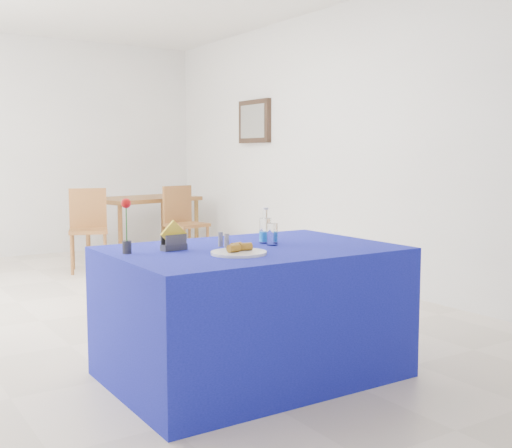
# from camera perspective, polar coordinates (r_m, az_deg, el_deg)

# --- Properties ---
(floor) EXTENTS (7.00, 7.00, 0.00)m
(floor) POSITION_cam_1_polar(r_m,az_deg,el_deg) (5.49, -12.95, -7.60)
(floor) COLOR beige
(floor) RESTS_ON ground
(room_shell) EXTENTS (7.00, 7.00, 7.00)m
(room_shell) POSITION_cam_1_polar(r_m,az_deg,el_deg) (5.36, -13.41, 10.89)
(room_shell) COLOR silver
(room_shell) RESTS_ON ground
(picture_frame) EXTENTS (0.06, 0.64, 0.52)m
(picture_frame) POSITION_cam_1_polar(r_m,az_deg,el_deg) (7.89, -0.13, 9.11)
(picture_frame) COLOR black
(picture_frame) RESTS_ON room_shell
(picture_art) EXTENTS (0.02, 0.52, 0.40)m
(picture_art) POSITION_cam_1_polar(r_m,az_deg,el_deg) (7.88, -0.29, 9.11)
(picture_art) COLOR #998C66
(picture_art) RESTS_ON room_shell
(plate) EXTENTS (0.30, 0.30, 0.01)m
(plate) POSITION_cam_1_polar(r_m,az_deg,el_deg) (3.43, -1.55, -2.58)
(plate) COLOR white
(plate) RESTS_ON blue_table
(drinking_glass) EXTENTS (0.06, 0.06, 0.13)m
(drinking_glass) POSITION_cam_1_polar(r_m,az_deg,el_deg) (3.77, 1.47, -0.92)
(drinking_glass) COLOR silver
(drinking_glass) RESTS_ON blue_table
(salt_shaker) EXTENTS (0.03, 0.03, 0.08)m
(salt_shaker) POSITION_cam_1_polar(r_m,az_deg,el_deg) (3.73, -3.18, -1.35)
(salt_shaker) COLOR slate
(salt_shaker) RESTS_ON blue_table
(pepper_shaker) EXTENTS (0.03, 0.03, 0.08)m
(pepper_shaker) POSITION_cam_1_polar(r_m,az_deg,el_deg) (3.64, -2.62, -1.53)
(pepper_shaker) COLOR slate
(pepper_shaker) RESTS_ON blue_table
(blue_table) EXTENTS (1.60, 1.10, 0.76)m
(blue_table) POSITION_cam_1_polar(r_m,az_deg,el_deg) (3.77, -0.36, -7.81)
(blue_table) COLOR navy
(blue_table) RESTS_ON floor
(water_bottle) EXTENTS (0.07, 0.07, 0.21)m
(water_bottle) POSITION_cam_1_polar(r_m,az_deg,el_deg) (3.87, 0.83, -0.65)
(water_bottle) COLOR white
(water_bottle) RESTS_ON blue_table
(napkin_holder) EXTENTS (0.16, 0.07, 0.17)m
(napkin_holder) POSITION_cam_1_polar(r_m,az_deg,el_deg) (3.60, -7.32, -1.56)
(napkin_holder) COLOR #343439
(napkin_holder) RESTS_ON blue_table
(rose_vase) EXTENTS (0.05, 0.05, 0.30)m
(rose_vase) POSITION_cam_1_polar(r_m,az_deg,el_deg) (3.51, -11.44, -0.20)
(rose_vase) COLOR #29292E
(rose_vase) RESTS_ON blue_table
(oak_table) EXTENTS (1.46, 1.12, 0.76)m
(oak_table) POSITION_cam_1_polar(r_m,az_deg,el_deg) (8.36, -10.01, 1.83)
(oak_table) COLOR #925A2A
(oak_table) RESTS_ON floor
(chair_bg_left) EXTENTS (0.52, 0.52, 0.92)m
(chair_bg_left) POSITION_cam_1_polar(r_m,az_deg,el_deg) (7.42, -14.69, 0.06)
(chair_bg_left) COLOR #955D2B
(chair_bg_left) RESTS_ON floor
(chair_bg_right) EXTENTS (0.48, 0.48, 0.92)m
(chair_bg_right) POSITION_cam_1_polar(r_m,az_deg,el_deg) (7.83, -6.54, 0.53)
(chair_bg_right) COLOR #955D2B
(chair_bg_right) RESTS_ON floor
(banana_pieces) EXTENTS (0.16, 0.11, 0.04)m
(banana_pieces) POSITION_cam_1_polar(r_m,az_deg,el_deg) (3.45, -1.54, -2.05)
(banana_pieces) COLOR orange
(banana_pieces) RESTS_ON plate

